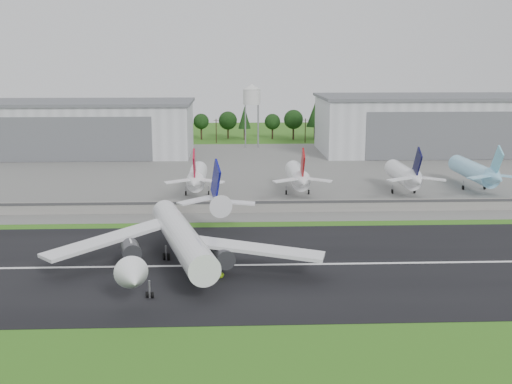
{
  "coord_description": "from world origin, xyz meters",
  "views": [
    {
      "loc": [
        -15.41,
        -114.93,
        41.79
      ],
      "look_at": [
        -9.01,
        40.0,
        9.0
      ],
      "focal_mm": 45.0,
      "sensor_mm": 36.0,
      "label": 1
    }
  ],
  "objects_px": {
    "ground_vehicle": "(212,274)",
    "parked_jet_navy": "(405,175)",
    "parked_jet_skyblue": "(477,172)",
    "main_airliner": "(181,244)",
    "parked_jet_red_a": "(197,177)",
    "parked_jet_red_b": "(298,176)"
  },
  "relations": [
    {
      "from": "ground_vehicle",
      "to": "parked_jet_red_a",
      "type": "relative_size",
      "value": 0.15
    },
    {
      "from": "ground_vehicle",
      "to": "parked_jet_red_b",
      "type": "height_order",
      "value": "parked_jet_red_b"
    },
    {
      "from": "parked_jet_red_a",
      "to": "parked_jet_red_b",
      "type": "relative_size",
      "value": 1.0
    },
    {
      "from": "main_airliner",
      "to": "parked_jet_skyblue",
      "type": "distance_m",
      "value": 113.72
    },
    {
      "from": "main_airliner",
      "to": "parked_jet_red_b",
      "type": "xyz_separation_m",
      "value": [
        30.77,
        66.96,
        1.16
      ]
    },
    {
      "from": "parked_jet_skyblue",
      "to": "parked_jet_red_b",
      "type": "bearing_deg",
      "value": -174.99
    },
    {
      "from": "ground_vehicle",
      "to": "parked_jet_skyblue",
      "type": "height_order",
      "value": "parked_jet_skyblue"
    },
    {
      "from": "parked_jet_red_b",
      "to": "parked_jet_red_a",
      "type": "bearing_deg",
      "value": -179.99
    },
    {
      "from": "parked_jet_navy",
      "to": "parked_jet_skyblue",
      "type": "xyz_separation_m",
      "value": [
        24.17,
        5.01,
        0.01
      ]
    },
    {
      "from": "parked_jet_navy",
      "to": "parked_jet_skyblue",
      "type": "height_order",
      "value": "parked_jet_skyblue"
    },
    {
      "from": "parked_jet_red_b",
      "to": "parked_jet_skyblue",
      "type": "distance_m",
      "value": 57.48
    },
    {
      "from": "parked_jet_navy",
      "to": "main_airliner",
      "type": "bearing_deg",
      "value": -133.64
    },
    {
      "from": "parked_jet_red_b",
      "to": "parked_jet_skyblue",
      "type": "xyz_separation_m",
      "value": [
        57.26,
        5.02,
        0.08
      ]
    },
    {
      "from": "main_airliner",
      "to": "parked_jet_red_a",
      "type": "distance_m",
      "value": 66.97
    },
    {
      "from": "parked_jet_red_a",
      "to": "parked_jet_red_b",
      "type": "distance_m",
      "value": 30.88
    },
    {
      "from": "parked_jet_red_b",
      "to": "parked_jet_navy",
      "type": "xyz_separation_m",
      "value": [
        33.09,
        0.01,
        0.07
      ]
    },
    {
      "from": "parked_jet_navy",
      "to": "parked_jet_skyblue",
      "type": "relative_size",
      "value": 0.84
    },
    {
      "from": "parked_jet_red_a",
      "to": "parked_jet_red_b",
      "type": "bearing_deg",
      "value": 0.01
    },
    {
      "from": "parked_jet_red_a",
      "to": "parked_jet_red_b",
      "type": "xyz_separation_m",
      "value": [
        30.88,
        0.01,
        0.03
      ]
    },
    {
      "from": "parked_jet_red_b",
      "to": "main_airliner",
      "type": "bearing_deg",
      "value": -114.68
    },
    {
      "from": "ground_vehicle",
      "to": "parked_jet_navy",
      "type": "bearing_deg",
      "value": -26.06
    },
    {
      "from": "ground_vehicle",
      "to": "parked_jet_red_a",
      "type": "height_order",
      "value": "parked_jet_red_a"
    }
  ]
}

